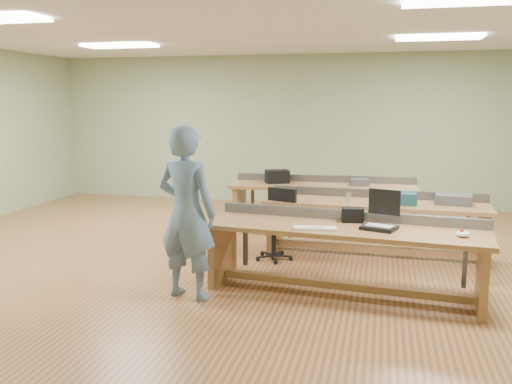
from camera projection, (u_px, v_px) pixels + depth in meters
The scene contains 21 objects.
floor at pixel (245, 255), 7.37m from camera, with size 10.00×10.00×0.00m, color #A2673D.
ceiling at pixel (244, 27), 6.87m from camera, with size 10.00×10.00×0.00m, color silver.
wall_back at pixel (294, 130), 10.96m from camera, with size 10.00×0.04×3.00m, color gray.
wall_front at pixel (80, 197), 3.28m from camera, with size 10.00×0.04×3.00m, color gray.
fluor_panels at pixel (244, 30), 6.88m from camera, with size 6.20×3.50×0.03m.
workbench_front at pixel (344, 243), 5.83m from camera, with size 3.05×1.09×0.86m.
workbench_mid at pixel (374, 215), 7.27m from camera, with size 2.95×0.89×0.86m.
workbench_back at pixel (323, 197), 8.71m from camera, with size 2.97×0.88×0.86m.
person at pixel (187, 213), 5.66m from camera, with size 0.67×0.44×1.84m, color #6880A9.
laptop_base at pixel (379, 228), 5.65m from camera, with size 0.34×0.28×0.04m, color black.
laptop_screen at pixel (384, 202), 5.72m from camera, with size 0.34×0.02×0.27m, color black.
keyboard at pixel (315, 228), 5.64m from camera, with size 0.45×0.15×0.03m, color silver.
trackball_mouse at pixel (463, 234), 5.34m from camera, with size 0.13×0.15×0.06m, color white.
camera_bag at pixel (353, 215), 5.98m from camera, with size 0.23×0.15×0.16m, color black.
task_chair at pixel (276, 234), 7.17m from camera, with size 0.64×0.64×0.93m.
parts_bin_teal at pixel (399, 198), 7.08m from camera, with size 0.43×0.32×0.15m, color #133A40.
parts_bin_grey at pixel (454, 199), 7.04m from camera, with size 0.45×0.29×0.12m, color #3D3D40.
mug at pixel (377, 197), 7.27m from camera, with size 0.14×0.14×0.11m, color #3D3D40.
drinks_can at pixel (349, 198), 7.16m from camera, with size 0.07×0.07×0.12m, color silver.
storage_box_back at pixel (277, 176), 8.87m from camera, with size 0.37×0.26×0.21m, color black.
tray_back at pixel (359, 182), 8.57m from camera, with size 0.28×0.21×0.11m, color #3D3D40.
Camera 1 is at (1.78, -6.90, 2.07)m, focal length 38.00 mm.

